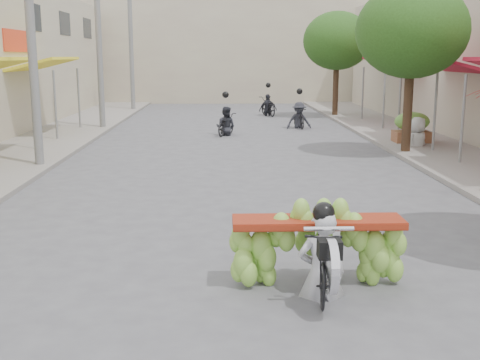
# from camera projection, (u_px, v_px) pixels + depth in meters

# --- Properties ---
(sidewalk_left) EXTENTS (4.00, 60.00, 0.12)m
(sidewalk_left) POSITION_uv_depth(u_px,v_px,m) (18.00, 150.00, 19.49)
(sidewalk_left) COLOR gray
(sidewalk_left) RESTS_ON ground
(sidewalk_right) EXTENTS (4.00, 60.00, 0.12)m
(sidewalk_right) POSITION_uv_depth(u_px,v_px,m) (444.00, 148.00, 19.91)
(sidewalk_right) COLOR gray
(sidewalk_right) RESTS_ON ground
(far_building) EXTENTS (20.00, 6.00, 7.00)m
(far_building) POSITION_uv_depth(u_px,v_px,m) (227.00, 50.00, 41.52)
(far_building) COLOR #B7AB91
(far_building) RESTS_ON ground
(utility_pole_mid) EXTENTS (0.60, 0.24, 8.00)m
(utility_pole_mid) POSITION_uv_depth(u_px,v_px,m) (30.00, 18.00, 15.80)
(utility_pole_mid) COLOR slate
(utility_pole_mid) RESTS_ON ground
(utility_pole_far) EXTENTS (0.60, 0.24, 8.00)m
(utility_pole_far) POSITION_uv_depth(u_px,v_px,m) (98.00, 32.00, 24.61)
(utility_pole_far) COLOR slate
(utility_pole_far) RESTS_ON ground
(utility_pole_back) EXTENTS (0.60, 0.24, 8.00)m
(utility_pole_back) POSITION_uv_depth(u_px,v_px,m) (131.00, 38.00, 33.43)
(utility_pole_back) COLOR slate
(utility_pole_back) RESTS_ON ground
(street_tree_mid) EXTENTS (3.40, 3.40, 5.25)m
(street_tree_mid) POSITION_uv_depth(u_px,v_px,m) (412.00, 31.00, 18.13)
(street_tree_mid) COLOR #3A2719
(street_tree_mid) RESTS_ON ground
(street_tree_far) EXTENTS (3.40, 3.40, 5.25)m
(street_tree_far) POSITION_uv_depth(u_px,v_px,m) (337.00, 41.00, 29.88)
(street_tree_far) COLOR #3A2719
(street_tree_far) RESTS_ON ground
(produce_crate_far) EXTENTS (1.20, 0.88, 1.16)m
(produce_crate_far) POSITION_uv_depth(u_px,v_px,m) (412.00, 125.00, 20.73)
(produce_crate_far) COLOR brown
(produce_crate_far) RESTS_ON ground
(banana_motorbike) EXTENTS (2.26, 1.82, 2.10)m
(banana_motorbike) POSITION_uv_depth(u_px,v_px,m) (320.00, 240.00, 7.77)
(banana_motorbike) COLOR black
(banana_motorbike) RESTS_ON ground
(pedestrian) EXTENTS (1.09, 1.01, 1.91)m
(pedestrian) POSITION_uv_depth(u_px,v_px,m) (419.00, 117.00, 19.76)
(pedestrian) COLOR silver
(pedestrian) RESTS_ON ground
(bg_motorbike_a) EXTENTS (1.05, 1.61, 1.95)m
(bg_motorbike_a) POSITION_uv_depth(u_px,v_px,m) (226.00, 116.00, 23.38)
(bg_motorbike_a) COLOR black
(bg_motorbike_a) RESTS_ON ground
(bg_motorbike_b) EXTENTS (1.13, 1.58, 1.95)m
(bg_motorbike_b) POSITION_uv_depth(u_px,v_px,m) (299.00, 108.00, 25.59)
(bg_motorbike_b) COLOR black
(bg_motorbike_b) RESTS_ON ground
(bg_motorbike_c) EXTENTS (1.10, 1.85, 1.95)m
(bg_motorbike_c) POSITION_uv_depth(u_px,v_px,m) (268.00, 101.00, 31.07)
(bg_motorbike_c) COLOR black
(bg_motorbike_c) RESTS_ON ground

